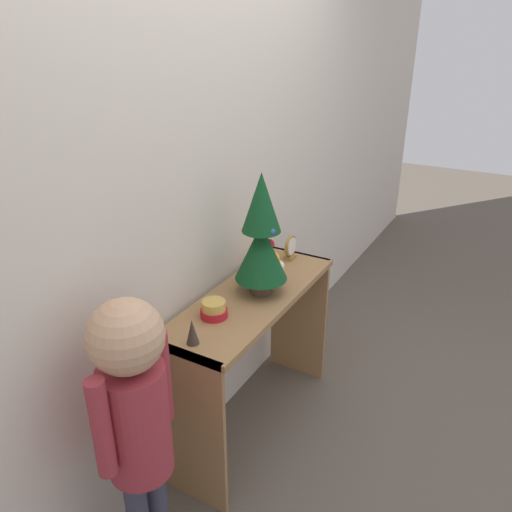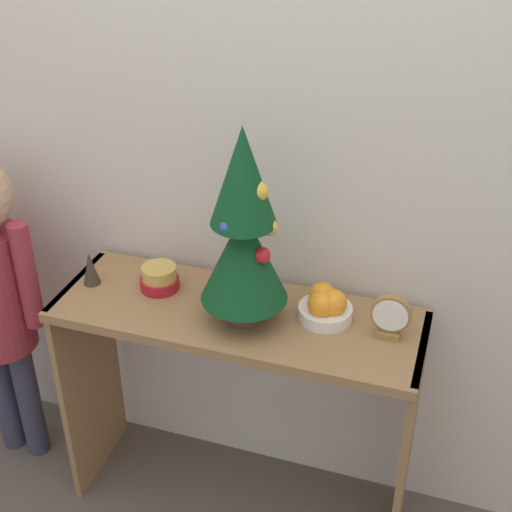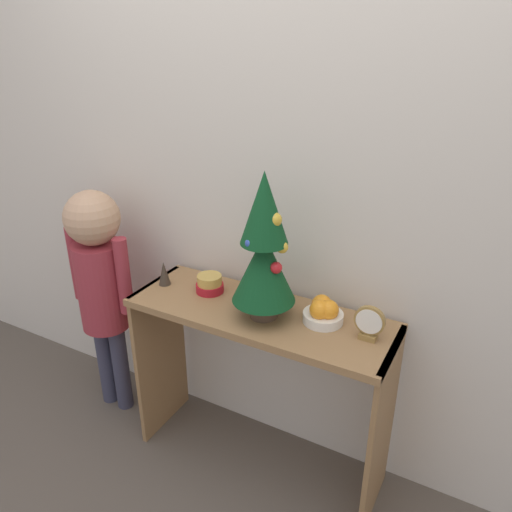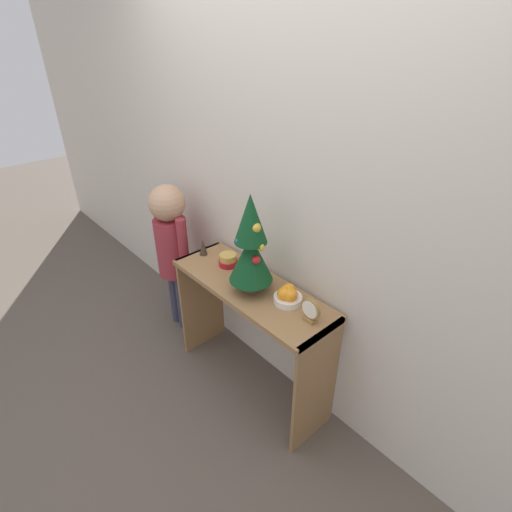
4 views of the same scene
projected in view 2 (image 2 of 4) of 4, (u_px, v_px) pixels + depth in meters
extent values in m
cube|color=beige|center=(262.00, 123.00, 1.95)|extent=(7.00, 0.05, 2.50)
cube|color=olive|center=(237.00, 316.00, 2.02)|extent=(1.06, 0.37, 0.03)
cube|color=olive|center=(90.00, 378.00, 2.35)|extent=(0.02, 0.34, 0.77)
cube|color=olive|center=(406.00, 452.00, 2.08)|extent=(0.02, 0.34, 0.77)
cylinder|color=#4C3828|center=(244.00, 311.00, 1.97)|extent=(0.11, 0.11, 0.05)
cylinder|color=brown|center=(244.00, 298.00, 1.95)|extent=(0.02, 0.02, 0.04)
cone|color=#0F421E|center=(244.00, 256.00, 1.88)|extent=(0.24, 0.24, 0.26)
cone|color=#0F421E|center=(243.00, 176.00, 1.76)|extent=(0.17, 0.17, 0.26)
sphere|color=red|center=(263.00, 255.00, 1.84)|extent=(0.04, 0.04, 0.04)
sphere|color=#2D4CA8|center=(227.00, 227.00, 1.78)|extent=(0.04, 0.04, 0.04)
sphere|color=gold|center=(258.00, 191.00, 1.77)|extent=(0.05, 0.05, 0.05)
sphere|color=#2D4CA8|center=(255.00, 221.00, 1.86)|extent=(0.05, 0.05, 0.05)
sphere|color=gold|center=(270.00, 227.00, 1.81)|extent=(0.04, 0.04, 0.04)
cylinder|color=silver|center=(325.00, 313.00, 1.98)|extent=(0.15, 0.15, 0.04)
sphere|color=orange|center=(333.00, 303.00, 1.95)|extent=(0.08, 0.08, 0.08)
sphere|color=orange|center=(322.00, 296.00, 1.98)|extent=(0.08, 0.08, 0.08)
sphere|color=orange|center=(322.00, 304.00, 1.94)|extent=(0.08, 0.08, 0.08)
cylinder|color=#AD1923|center=(160.00, 283.00, 2.11)|extent=(0.12, 0.12, 0.03)
cylinder|color=gold|center=(159.00, 273.00, 2.09)|extent=(0.10, 0.10, 0.04)
cube|color=olive|center=(389.00, 333.00, 1.91)|extent=(0.06, 0.04, 0.02)
cylinder|color=olive|center=(391.00, 314.00, 1.88)|extent=(0.11, 0.02, 0.11)
cylinder|color=white|center=(390.00, 316.00, 1.87)|extent=(0.09, 0.00, 0.09)
cone|color=#382D23|center=(90.00, 268.00, 2.11)|extent=(0.05, 0.05, 0.10)
cylinder|color=#38384C|center=(4.00, 394.00, 2.51)|extent=(0.08, 0.08, 0.47)
cylinder|color=#38384C|center=(29.00, 400.00, 2.48)|extent=(0.08, 0.08, 0.47)
cylinder|color=#992D38|center=(27.00, 276.00, 2.18)|extent=(0.06, 0.06, 0.36)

